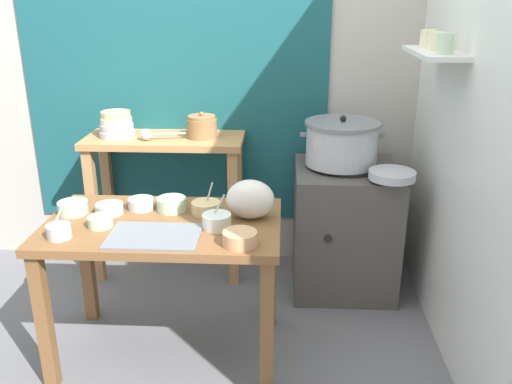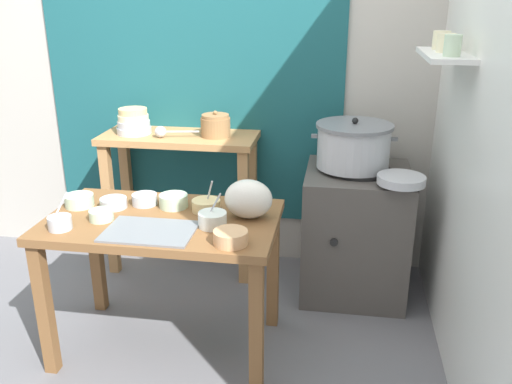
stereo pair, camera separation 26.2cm
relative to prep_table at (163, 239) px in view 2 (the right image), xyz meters
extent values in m
plane|color=slate|center=(0.03, 0.03, -0.61)|extent=(9.00, 9.00, 0.00)
cube|color=#B2ADA3|center=(0.13, 1.13, 0.69)|extent=(4.40, 0.10, 2.60)
cube|color=#195156|center=(-0.12, 1.07, 0.74)|extent=(1.90, 0.02, 2.10)
cube|color=silver|center=(1.43, 0.23, 0.69)|extent=(0.10, 3.20, 2.60)
cube|color=silver|center=(1.28, 0.43, 0.84)|extent=(0.20, 0.56, 0.02)
cylinder|color=#B7D1AD|center=(1.28, 0.27, 0.90)|extent=(0.07, 0.07, 0.09)
cylinder|color=beige|center=(1.28, 0.43, 0.90)|extent=(0.09, 0.09, 0.09)
cylinder|color=beige|center=(1.28, 0.57, 0.90)|extent=(0.08, 0.08, 0.09)
cube|color=brown|center=(0.00, 0.00, 0.09)|extent=(1.10, 0.66, 0.04)
cube|color=brown|center=(-0.50, -0.28, -0.27)|extent=(0.06, 0.06, 0.68)
cube|color=brown|center=(0.50, -0.28, -0.27)|extent=(0.06, 0.06, 0.68)
cube|color=brown|center=(-0.50, 0.28, -0.27)|extent=(0.06, 0.06, 0.68)
cube|color=brown|center=(0.50, 0.28, -0.27)|extent=(0.06, 0.06, 0.68)
cube|color=#B27F4C|center=(-0.17, 0.86, 0.27)|extent=(0.96, 0.40, 0.04)
cube|color=#B27F4C|center=(-0.60, 0.71, -0.18)|extent=(0.06, 0.06, 0.86)
cube|color=#B27F4C|center=(0.26, 0.71, -0.18)|extent=(0.06, 0.06, 0.86)
cube|color=#B27F4C|center=(-0.60, 1.01, -0.18)|extent=(0.06, 0.06, 0.86)
cube|color=#B27F4C|center=(0.26, 1.01, -0.18)|extent=(0.06, 0.06, 0.86)
cube|color=#4C4742|center=(0.93, 0.73, -0.23)|extent=(0.60, 0.60, 0.76)
cylinder|color=black|center=(0.93, 0.73, 0.16)|extent=(0.36, 0.36, 0.02)
cylinder|color=black|center=(0.81, 0.43, -0.16)|extent=(0.04, 0.02, 0.04)
cylinder|color=#B7BABF|center=(0.89, 0.75, 0.29)|extent=(0.41, 0.41, 0.23)
cylinder|color=slate|center=(0.89, 0.75, 0.41)|extent=(0.43, 0.43, 0.02)
sphere|color=black|center=(0.89, 0.75, 0.44)|extent=(0.04, 0.04, 0.04)
cube|color=slate|center=(0.67, 0.75, 0.35)|extent=(0.04, 0.02, 0.02)
cube|color=slate|center=(1.12, 0.75, 0.35)|extent=(0.04, 0.02, 0.02)
cylinder|color=olive|center=(0.07, 0.86, 0.35)|extent=(0.18, 0.18, 0.11)
cylinder|color=olive|center=(0.07, 0.86, 0.42)|extent=(0.16, 0.16, 0.02)
sphere|color=olive|center=(0.07, 0.86, 0.44)|extent=(0.02, 0.02, 0.02)
cylinder|color=#B7BABF|center=(-0.45, 0.85, 0.31)|extent=(0.21, 0.21, 0.04)
cylinder|color=#B7BABF|center=(-0.45, 0.85, 0.35)|extent=(0.20, 0.20, 0.04)
cylinder|color=beige|center=(-0.45, 0.85, 0.39)|extent=(0.19, 0.19, 0.04)
cylinder|color=#E5C684|center=(-0.45, 0.85, 0.43)|extent=(0.17, 0.17, 0.04)
sphere|color=#B7BABF|center=(-0.25, 0.78, 0.33)|extent=(0.07, 0.07, 0.07)
cylinder|color=#B7BABF|center=(-0.12, 0.81, 0.33)|extent=(0.20, 0.05, 0.01)
cube|color=slate|center=(0.00, -0.17, 0.12)|extent=(0.40, 0.28, 0.01)
ellipsoid|color=silver|center=(0.41, 0.07, 0.20)|extent=(0.23, 0.17, 0.19)
cylinder|color=#B7BABF|center=(1.15, 0.50, 0.19)|extent=(0.25, 0.25, 0.04)
cylinder|color=#B7D1AD|center=(0.02, 0.14, 0.14)|extent=(0.14, 0.14, 0.06)
cylinder|color=brown|center=(0.02, 0.14, 0.17)|extent=(0.12, 0.12, 0.01)
cylinder|color=#B7BABF|center=(-0.28, 0.08, 0.14)|extent=(0.13, 0.13, 0.05)
cylinder|color=beige|center=(-0.28, 0.08, 0.15)|extent=(0.11, 0.11, 0.01)
cylinder|color=tan|center=(0.38, -0.23, 0.14)|extent=(0.15, 0.15, 0.06)
cylinder|color=maroon|center=(0.38, -0.23, 0.17)|extent=(0.13, 0.13, 0.01)
cylinder|color=#B7BABF|center=(-0.14, 0.15, 0.14)|extent=(0.13, 0.13, 0.05)
cylinder|color=maroon|center=(-0.14, 0.15, 0.16)|extent=(0.11, 0.11, 0.01)
cylinder|color=#B7D1AD|center=(-0.45, 0.08, 0.14)|extent=(0.14, 0.14, 0.06)
cylinder|color=maroon|center=(-0.45, 0.08, 0.16)|extent=(0.12, 0.12, 0.01)
cylinder|color=#B7D1AD|center=(-0.27, -0.07, 0.14)|extent=(0.11, 0.11, 0.05)
cylinder|color=#337238|center=(-0.27, -0.07, 0.15)|extent=(0.10, 0.10, 0.01)
cylinder|color=#E5C684|center=(0.19, 0.12, 0.14)|extent=(0.14, 0.14, 0.06)
cylinder|color=beige|center=(0.19, 0.12, 0.16)|extent=(0.12, 0.12, 0.01)
cylinder|color=#B7BABF|center=(0.20, 0.13, 0.19)|extent=(0.06, 0.06, 0.16)
cylinder|color=silver|center=(0.26, -0.06, 0.15)|extent=(0.13, 0.13, 0.07)
cylinder|color=#BFB28C|center=(0.26, -0.06, 0.17)|extent=(0.11, 0.11, 0.01)
cylinder|color=#B7BABF|center=(0.26, -0.05, 0.19)|extent=(0.09, 0.03, 0.15)
cylinder|color=#B7BABF|center=(-0.41, -0.20, 0.14)|extent=(0.11, 0.11, 0.06)
cylinder|color=#BFB28C|center=(-0.41, -0.20, 0.17)|extent=(0.09, 0.09, 0.01)
cylinder|color=#B7BABF|center=(-0.42, -0.19, 0.20)|extent=(0.09, 0.07, 0.17)
camera|label=1|loc=(0.56, -2.31, 1.12)|focal=38.19mm
camera|label=2|loc=(0.82, -2.28, 1.12)|focal=38.19mm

